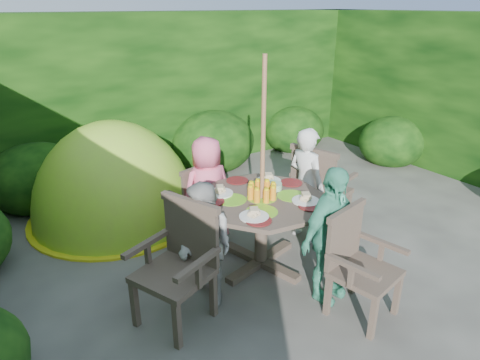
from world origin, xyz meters
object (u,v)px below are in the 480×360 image
patio_table (262,209)px  garden_chair_left (180,262)px  child_right (306,185)px  child_front (330,236)px  child_left (205,245)px  garden_chair_right (319,187)px  dome_tent (118,216)px  parasol_pole (262,169)px  child_back (208,191)px  garden_chair_front (358,262)px  garden_chair_back (190,197)px

patio_table → garden_chair_left: garden_chair_left is taller
child_right → child_front: bearing=143.9°
child_left → patio_table: bearing=86.9°
garden_chair_left → child_left: bearing=78.7°
patio_table → garden_chair_right: garden_chair_right is taller
child_left → dome_tent: (-0.13, 2.16, -0.59)m
parasol_pole → child_right: (0.78, 0.20, -0.42)m
garden_chair_left → child_left: child_left is taller
patio_table → child_back: (-0.20, 0.77, -0.03)m
parasol_pole → garden_chair_left: size_ratio=2.12×
garden_chair_front → child_front: size_ratio=0.72×
garden_chair_left → patio_table: bearing=80.8°
patio_table → garden_chair_front: size_ratio=1.75×
garden_chair_right → child_right: 0.31m
garden_chair_right → child_left: child_left is taller
garden_chair_back → dome_tent: 1.19m
parasol_pole → child_left: size_ratio=1.85×
child_back → dome_tent: dome_tent is taller
garden_chair_back → garden_chair_front: 2.20m
garden_chair_back → child_front: size_ratio=0.64×
garden_chair_right → child_left: bearing=88.0°
child_front → child_left: bearing=138.0°
child_left → garden_chair_left: bearing=-95.9°
garden_chair_front → child_left: (-1.05, 0.87, 0.09)m
garden_chair_back → child_back: (0.07, -0.30, 0.18)m
garden_chair_left → garden_chair_back: size_ratio=1.22×
garden_chair_right → child_front: size_ratio=0.79×
parasol_pole → child_right: parasol_pole is taller
child_right → child_back: (-0.97, 0.58, -0.04)m
parasol_pole → garden_chair_right: 1.21m
child_right → dome_tent: 2.53m
parasol_pole → child_back: bearing=104.2°
parasol_pole → child_back: (-0.20, 0.78, -0.47)m
child_right → child_front: child_right is taller
patio_table → garden_chair_front: 1.11m
garden_chair_back → child_front: bearing=89.6°
garden_chair_right → child_left: (-1.83, -0.46, 0.03)m
parasol_pole → garden_chair_back: 1.28m
child_back → patio_table: bearing=105.2°
garden_chair_right → child_right: child_right is taller
child_right → garden_chair_right: bearing=-81.7°
garden_chair_front → child_front: bearing=92.7°
garden_chair_right → child_front: (-0.86, -1.04, 0.10)m
garden_chair_right → garden_chair_front: size_ratio=1.11×
child_front → garden_chair_back: bearing=92.9°
garden_chair_left → child_back: child_back is taller
child_front → dome_tent: (-1.10, 2.74, -0.66)m
parasol_pole → dome_tent: 2.43m
patio_table → garden_chair_left: 1.10m
garden_chair_right → garden_chair_back: (-1.32, 0.81, -0.11)m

